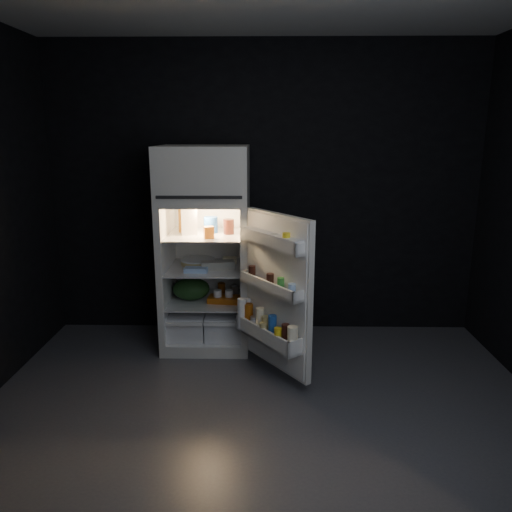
{
  "coord_description": "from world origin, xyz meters",
  "views": [
    {
      "loc": [
        0.0,
        -2.97,
        1.9
      ],
      "look_at": [
        -0.06,
        1.0,
        0.9
      ],
      "focal_mm": 35.0,
      "sensor_mm": 36.0,
      "label": 1
    }
  ],
  "objects_px": {
    "fridge_door": "(274,296)",
    "yogurt_tray": "(225,299)",
    "egg_carton": "(218,265)",
    "milk_jug": "(189,220)",
    "refrigerator": "(206,241)"
  },
  "relations": [
    {
      "from": "egg_carton",
      "to": "refrigerator",
      "type": "bearing_deg",
      "value": 127.52
    },
    {
      "from": "fridge_door",
      "to": "yogurt_tray",
      "type": "relative_size",
      "value": 4.29
    },
    {
      "from": "fridge_door",
      "to": "yogurt_tray",
      "type": "bearing_deg",
      "value": 127.16
    },
    {
      "from": "fridge_door",
      "to": "yogurt_tray",
      "type": "xyz_separation_m",
      "value": [
        -0.43,
        0.57,
        -0.23
      ]
    },
    {
      "from": "refrigerator",
      "to": "milk_jug",
      "type": "bearing_deg",
      "value": -164.16
    },
    {
      "from": "milk_jug",
      "to": "yogurt_tray",
      "type": "xyz_separation_m",
      "value": [
        0.3,
        -0.08,
        -0.69
      ]
    },
    {
      "from": "egg_carton",
      "to": "yogurt_tray",
      "type": "height_order",
      "value": "egg_carton"
    },
    {
      "from": "refrigerator",
      "to": "egg_carton",
      "type": "height_order",
      "value": "refrigerator"
    },
    {
      "from": "milk_jug",
      "to": "yogurt_tray",
      "type": "distance_m",
      "value": 0.76
    },
    {
      "from": "refrigerator",
      "to": "milk_jug",
      "type": "height_order",
      "value": "refrigerator"
    },
    {
      "from": "fridge_door",
      "to": "milk_jug",
      "type": "bearing_deg",
      "value": 138.7
    },
    {
      "from": "egg_carton",
      "to": "yogurt_tray",
      "type": "xyz_separation_m",
      "value": [
        0.05,
        -0.01,
        -0.31
      ]
    },
    {
      "from": "yogurt_tray",
      "to": "milk_jug",
      "type": "bearing_deg",
      "value": 172.74
    },
    {
      "from": "milk_jug",
      "to": "yogurt_tray",
      "type": "bearing_deg",
      "value": -23.27
    },
    {
      "from": "fridge_door",
      "to": "milk_jug",
      "type": "relative_size",
      "value": 5.08
    }
  ]
}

